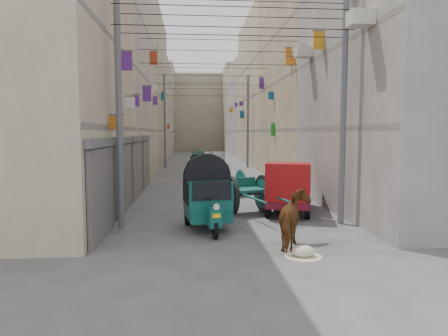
{
  "coord_description": "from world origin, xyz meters",
  "views": [
    {
      "loc": [
        -1.37,
        -6.76,
        3.03
      ],
      "look_at": [
        -0.27,
        6.5,
        1.85
      ],
      "focal_mm": 32.0,
      "sensor_mm": 36.0,
      "label": 1
    }
  ],
  "objects": [
    {
      "name": "ground",
      "position": [
        0.0,
        0.0,
        0.0
      ],
      "size": [
        140.0,
        140.0,
        0.0
      ],
      "primitive_type": "plane",
      "color": "#454548",
      "rests_on": "ground"
    },
    {
      "name": "building_row_left",
      "position": [
        -8.0,
        34.13,
        6.46
      ],
      "size": [
        8.0,
        62.0,
        14.0
      ],
      "color": "#C7B497",
      "rests_on": "ground"
    },
    {
      "name": "building_row_right",
      "position": [
        8.0,
        34.13,
        6.46
      ],
      "size": [
        8.0,
        62.0,
        14.0
      ],
      "color": "#9F9994",
      "rests_on": "ground"
    },
    {
      "name": "end_cap_building",
      "position": [
        0.0,
        66.0,
        6.5
      ],
      "size": [
        22.0,
        10.0,
        13.0
      ],
      "primitive_type": "cube",
      "color": "#B0A98B",
      "rests_on": "ground"
    },
    {
      "name": "shutters_left",
      "position": [
        -3.92,
        10.38,
        1.49
      ],
      "size": [
        0.18,
        14.4,
        2.88
      ],
      "color": "#4A4B4F",
      "rests_on": "ground"
    },
    {
      "name": "signboards",
      "position": [
        -0.01,
        21.66,
        3.43
      ],
      "size": [
        8.22,
        40.52,
        5.67
      ],
      "color": "#592484",
      "rests_on": "ground"
    },
    {
      "name": "ac_units",
      "position": [
        3.65,
        7.67,
        7.43
      ],
      "size": [
        0.7,
        6.55,
        3.35
      ],
      "color": "beige",
      "rests_on": "ground"
    },
    {
      "name": "utility_poles",
      "position": [
        0.0,
        17.0,
        4.0
      ],
      "size": [
        7.4,
        22.2,
        8.0
      ],
      "color": "#58585A",
      "rests_on": "ground"
    },
    {
      "name": "overhead_cables",
      "position": [
        0.0,
        14.4,
        6.77
      ],
      "size": [
        7.4,
        22.52,
        1.12
      ],
      "color": "black",
      "rests_on": "ground"
    },
    {
      "name": "auto_rickshaw",
      "position": [
        -0.87,
        5.71,
        1.07
      ],
      "size": [
        1.7,
        2.64,
        1.81
      ],
      "rotation": [
        0.0,
        0.0,
        0.13
      ],
      "color": "black",
      "rests_on": "ground"
    },
    {
      "name": "tonga_cart",
      "position": [
        0.74,
        7.97,
        0.75
      ],
      "size": [
        1.97,
        3.37,
        1.43
      ],
      "rotation": [
        0.0,
        0.0,
        0.26
      ],
      "color": "black",
      "rests_on": "ground"
    },
    {
      "name": "mini_truck",
      "position": [
        2.24,
        7.7,
        0.95
      ],
      "size": [
        2.45,
        3.8,
        1.97
      ],
      "rotation": [
        0.0,
        0.0,
        -0.28
      ],
      "color": "black",
      "rests_on": "ground"
    },
    {
      "name": "second_cart",
      "position": [
        0.35,
        12.04,
        0.67
      ],
      "size": [
        1.7,
        1.59,
        1.26
      ],
      "rotation": [
        0.0,
        0.0,
        0.26
      ],
      "color": "#13544C",
      "rests_on": "ground"
    },
    {
      "name": "feed_sack",
      "position": [
        1.35,
        2.58,
        0.14
      ],
      "size": [
        0.57,
        0.45,
        0.28
      ],
      "primitive_type": "ellipsoid",
      "color": "beige",
      "rests_on": "ground"
    },
    {
      "name": "horse",
      "position": [
        1.36,
        3.41,
        0.75
      ],
      "size": [
        1.3,
        1.94,
        1.5
      ],
      "primitive_type": "imported",
      "rotation": [
        0.0,
        0.0,
        2.84
      ],
      "color": "brown",
      "rests_on": "ground"
    },
    {
      "name": "distant_car_white",
      "position": [
        -0.87,
        22.24,
        0.66
      ],
      "size": [
        1.99,
        4.03,
        1.32
      ],
      "primitive_type": "imported",
      "rotation": [
        0.0,
        0.0,
        3.26
      ],
      "color": "#B5B5B5",
      "rests_on": "ground"
    },
    {
      "name": "distant_car_grey",
      "position": [
        1.02,
        29.57,
        0.65
      ],
      "size": [
        1.76,
        4.06,
        1.3
      ],
      "primitive_type": "imported",
      "rotation": [
        0.0,
        0.0,
        -0.1
      ],
      "color": "#4C514E",
      "rests_on": "ground"
    },
    {
      "name": "distant_car_green",
      "position": [
        -0.51,
        35.71,
        0.56
      ],
      "size": [
        2.01,
        4.04,
        1.13
      ],
      "primitive_type": "imported",
      "rotation": [
        0.0,
        0.0,
        3.03
      ],
      "color": "#226442",
      "rests_on": "ground"
    }
  ]
}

